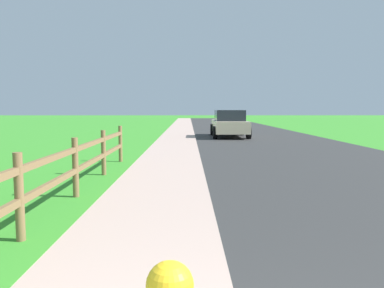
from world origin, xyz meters
TOP-DOWN VIEW (x-y plane):
  - ground_plane at (0.00, 25.00)m, footprint 120.00×120.00m
  - road_asphalt at (3.50, 27.00)m, footprint 7.00×66.00m
  - curb_concrete at (-3.00, 27.00)m, footprint 6.00×66.00m
  - grass_verge at (-4.50, 27.00)m, footprint 5.00×66.00m
  - rail_fence at (-2.43, 4.86)m, footprint 0.11×11.41m
  - parked_suv_beige at (1.91, 20.37)m, footprint 2.01×4.43m

SIDE VIEW (x-z plane):
  - ground_plane at x=0.00m, z-range 0.00..0.00m
  - road_asphalt at x=3.50m, z-range 0.00..0.01m
  - curb_concrete at x=-3.00m, z-range 0.00..0.01m
  - grass_verge at x=-4.50m, z-range 0.00..0.01m
  - rail_fence at x=-2.43m, z-range 0.09..1.17m
  - parked_suv_beige at x=1.91m, z-range 0.01..1.51m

